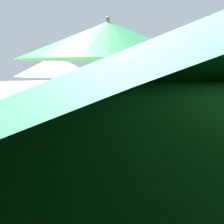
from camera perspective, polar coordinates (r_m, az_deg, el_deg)
umbrella_second at (r=3.32m, az=-0.88°, el=16.23°), size 2.36×2.36×2.87m
lounger_second_shoreside at (r=5.13m, az=5.42°, el=-11.90°), size 1.42×0.81×0.52m
umbrella_farthest at (r=6.46m, az=-13.11°, el=10.52°), size 2.02×2.02×2.57m
lounger_farthest_shoreside at (r=7.84m, az=-6.08°, el=-3.57°), size 1.27×0.65×0.52m
person_walking_near at (r=9.32m, az=-12.64°, el=3.26°), size 0.42×0.34×1.75m
person_walking_mid at (r=11.78m, az=7.52°, el=4.77°), size 0.41×0.31×1.70m
cooler_box at (r=10.22m, az=-5.34°, el=-0.91°), size 0.56×0.49×0.37m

